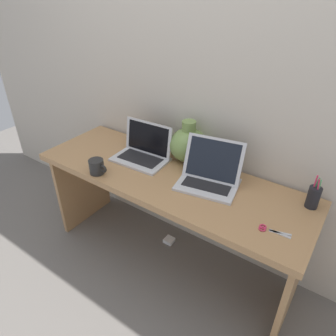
% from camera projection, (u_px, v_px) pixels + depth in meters
% --- Properties ---
extents(ground_plane, '(6.00, 6.00, 0.00)m').
position_uv_depth(ground_plane, '(168.00, 258.00, 2.19)').
color(ground_plane, slate).
extents(back_wall, '(4.40, 0.04, 2.40)m').
position_uv_depth(back_wall, '(200.00, 79.00, 1.78)').
color(back_wall, beige).
rests_on(back_wall, ground).
extents(desk, '(1.70, 0.56, 0.71)m').
position_uv_depth(desk, '(168.00, 194.00, 1.89)').
color(desk, '#AD7F51').
rests_on(desk, ground).
extents(laptop_left, '(0.35, 0.25, 0.23)m').
position_uv_depth(laptop_left, '(144.00, 150.00, 1.96)').
color(laptop_left, silver).
rests_on(laptop_left, desk).
extents(laptop_right, '(0.37, 0.31, 0.25)m').
position_uv_depth(laptop_right, '(210.00, 173.00, 1.72)').
color(laptop_right, silver).
rests_on(laptop_right, desk).
extents(green_vase, '(0.24, 0.24, 0.27)m').
position_uv_depth(green_vase, '(188.00, 144.00, 1.91)').
color(green_vase, '#75934C').
rests_on(green_vase, desk).
extents(coffee_mug, '(0.13, 0.09, 0.09)m').
position_uv_depth(coffee_mug, '(97.00, 167.00, 1.81)').
color(coffee_mug, black).
rests_on(coffee_mug, desk).
extents(pen_cup, '(0.06, 0.06, 0.18)m').
position_uv_depth(pen_cup, '(314.00, 197.00, 1.54)').
color(pen_cup, black).
rests_on(pen_cup, desk).
extents(scissors, '(0.15, 0.06, 0.01)m').
position_uv_depth(scissors, '(269.00, 230.00, 1.42)').
color(scissors, '#B7B7BC').
rests_on(scissors, desk).
extents(power_brick, '(0.07, 0.07, 0.03)m').
position_uv_depth(power_brick, '(169.00, 240.00, 2.32)').
color(power_brick, white).
rests_on(power_brick, ground).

